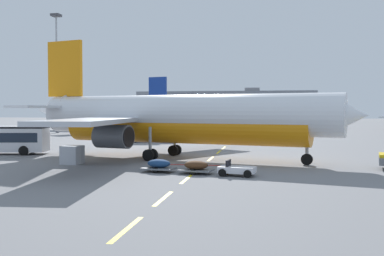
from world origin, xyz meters
TOP-DOWN VIEW (x-y plane):
  - apron_paint_markings at (18.00, 36.37)m, footprint 8.00×92.40m
  - airliner_foreground at (14.66, 26.58)m, footprint 34.46×33.60m
  - airliner_far_center at (-12.50, 80.50)m, footprint 33.18×32.28m
  - fuel_service_truck at (6.13, 48.08)m, footprint 7.33×3.71m
  - baggage_train at (18.29, 16.74)m, footprint 8.72×2.89m
  - uld_cargo_container at (6.55, 20.89)m, footprint 1.75×1.71m
  - apron_light_mast_near at (-19.83, 70.56)m, footprint 1.80×1.80m
  - terminal_satellite at (5.99, 169.49)m, footprint 71.59×21.31m

SIDE VIEW (x-z plane):
  - apron_paint_markings at x=18.00m, z-range 0.00..0.01m
  - baggage_train at x=18.29m, z-range -0.05..1.09m
  - uld_cargo_container at x=6.55m, z-range 0.00..1.60m
  - fuel_service_truck at x=6.13m, z-range 0.08..3.22m
  - airliner_far_center at x=-12.50m, z-range -2.08..9.71m
  - airliner_foreground at x=14.66m, z-range -2.15..10.05m
  - terminal_satellite at x=5.99m, z-range -0.78..13.05m
  - apron_light_mast_near at x=-19.83m, z-range 3.01..27.50m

